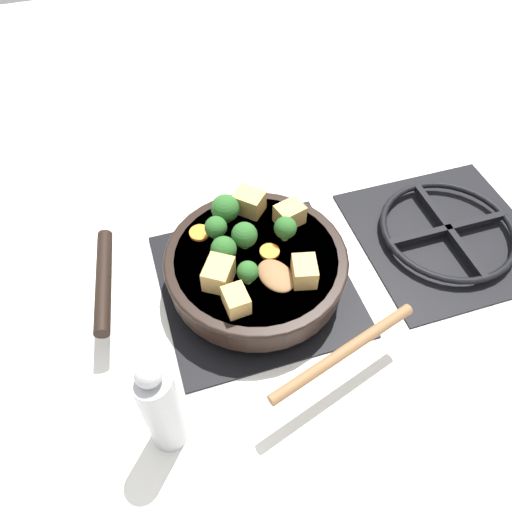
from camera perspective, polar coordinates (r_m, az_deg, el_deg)
ground_plane at (r=0.84m, az=0.00°, el=-3.30°), size 2.40×2.40×0.00m
front_burner_grate at (r=0.83m, az=0.00°, el=-2.81°), size 0.31×0.31×0.03m
rear_burner_grate at (r=0.96m, az=20.96°, el=2.58°), size 0.31×0.31×0.03m
skillet_pan at (r=0.80m, az=-0.24°, el=-1.02°), size 0.29×0.41×0.05m
wooden_spoon at (r=0.71m, az=6.54°, el=-6.99°), size 0.23×0.24×0.02m
tofu_cube_center_large at (r=0.74m, az=5.55°, el=-1.76°), size 0.05×0.04×0.04m
tofu_cube_near_handle at (r=0.83m, az=-0.80°, el=6.18°), size 0.06×0.06×0.04m
tofu_cube_east_chunk at (r=0.74m, az=-4.30°, el=-2.05°), size 0.06×0.06×0.04m
tofu_cube_west_chunk at (r=0.71m, az=-2.30°, el=-5.09°), size 0.04×0.04×0.03m
tofu_cube_back_piece at (r=0.81m, az=3.86°, el=4.77°), size 0.05×0.05×0.04m
broccoli_floret_near_spoon at (r=0.79m, az=-4.60°, el=3.26°), size 0.04×0.04×0.04m
broccoli_floret_center_top at (r=0.77m, az=-1.34°, el=2.38°), size 0.04×0.04×0.05m
broccoli_floret_east_rim at (r=0.75m, az=-3.71°, el=0.78°), size 0.04×0.04×0.05m
broccoli_floret_west_rim at (r=0.78m, az=3.37°, el=3.21°), size 0.04×0.04×0.04m
broccoli_floret_north_edge at (r=0.81m, az=-3.54°, el=5.43°), size 0.05×0.05×0.05m
broccoli_floret_south_cluster at (r=0.73m, az=-0.95°, el=-1.83°), size 0.03×0.03×0.04m
carrot_slice_orange_thin at (r=0.81m, az=-6.46°, el=2.65°), size 0.03×0.03×0.01m
carrot_slice_near_center at (r=0.78m, az=1.50°, el=0.64°), size 0.03×0.03×0.01m
pepper_mill at (r=0.65m, az=-10.80°, el=-16.69°), size 0.05×0.05×0.20m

